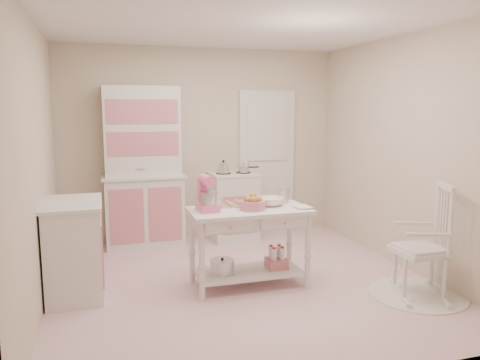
# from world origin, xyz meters

# --- Properties ---
(room_shell) EXTENTS (3.84, 3.84, 2.62)m
(room_shell) POSITION_xyz_m (0.00, 0.00, 1.65)
(room_shell) COLOR #CB7F92
(room_shell) RESTS_ON ground
(door) EXTENTS (0.82, 0.05, 2.04)m
(door) POSITION_xyz_m (0.95, 1.87, 1.02)
(door) COLOR white
(door) RESTS_ON ground
(hutch) EXTENTS (1.06, 0.50, 2.08)m
(hutch) POSITION_xyz_m (-0.82, 1.66, 1.04)
(hutch) COLOR white
(hutch) RESTS_ON ground
(stove) EXTENTS (0.62, 0.57, 0.92)m
(stove) POSITION_xyz_m (0.38, 1.61, 0.46)
(stove) COLOR white
(stove) RESTS_ON ground
(base_cabinet) EXTENTS (0.54, 0.84, 0.92)m
(base_cabinet) POSITION_xyz_m (-1.63, 0.17, 0.46)
(base_cabinet) COLOR white
(base_cabinet) RESTS_ON ground
(lace_rug) EXTENTS (0.92, 0.92, 0.01)m
(lace_rug) POSITION_xyz_m (1.54, -0.81, 0.01)
(lace_rug) COLOR white
(lace_rug) RESTS_ON ground
(rocking_chair) EXTENTS (0.70, 0.84, 1.10)m
(rocking_chair) POSITION_xyz_m (1.54, -0.81, 0.55)
(rocking_chair) COLOR white
(rocking_chair) RESTS_ON ground
(work_table) EXTENTS (1.20, 0.60, 0.80)m
(work_table) POSITION_xyz_m (0.05, -0.09, 0.40)
(work_table) COLOR white
(work_table) RESTS_ON ground
(stand_mixer) EXTENTS (0.23, 0.30, 0.34)m
(stand_mixer) POSITION_xyz_m (-0.37, -0.07, 0.97)
(stand_mixer) COLOR pink
(stand_mixer) RESTS_ON work_table
(cookie_tray) EXTENTS (0.34, 0.24, 0.02)m
(cookie_tray) POSITION_xyz_m (-0.10, 0.09, 0.81)
(cookie_tray) COLOR silver
(cookie_tray) RESTS_ON work_table
(bread_basket) EXTENTS (0.25, 0.25, 0.09)m
(bread_basket) POSITION_xyz_m (0.07, -0.14, 0.85)
(bread_basket) COLOR #CE7684
(bread_basket) RESTS_ON work_table
(mixing_bowl) EXTENTS (0.27, 0.27, 0.08)m
(mixing_bowl) POSITION_xyz_m (0.31, -0.01, 0.84)
(mixing_bowl) COLOR white
(mixing_bowl) RESTS_ON work_table
(metal_pitcher) EXTENTS (0.10, 0.10, 0.17)m
(metal_pitcher) POSITION_xyz_m (0.49, 0.07, 0.89)
(metal_pitcher) COLOR silver
(metal_pitcher) RESTS_ON work_table
(recipe_book) EXTENTS (0.16, 0.21, 0.02)m
(recipe_book) POSITION_xyz_m (0.50, -0.21, 0.81)
(recipe_book) COLOR white
(recipe_book) RESTS_ON work_table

